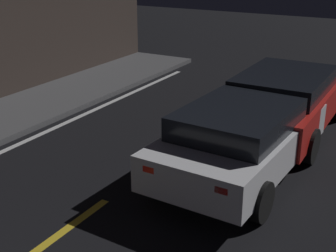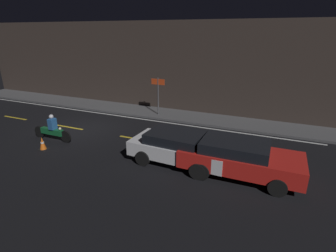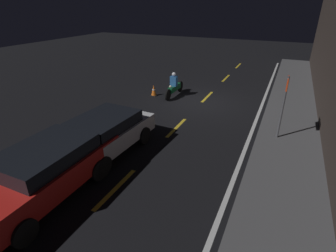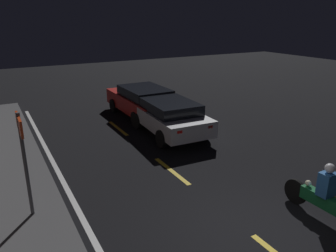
# 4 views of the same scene
# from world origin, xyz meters

# --- Properties ---
(lane_dash_d) EXTENTS (2.00, 0.14, 0.01)m
(lane_dash_d) POSITION_xyz_m (3.50, 0.00, 0.00)
(lane_dash_d) COLOR gold
(lane_dash_d) RESTS_ON ground
(lane_dash_e) EXTENTS (2.00, 0.14, 0.01)m
(lane_dash_e) POSITION_xyz_m (8.00, 0.00, 0.00)
(lane_dash_e) COLOR gold
(lane_dash_e) RESTS_ON ground
(sedan_white) EXTENTS (4.20, 2.14, 1.34)m
(sedan_white) POSITION_xyz_m (6.45, -1.55, 0.73)
(sedan_white) COLOR silver
(sedan_white) RESTS_ON ground
(taxi_red) EXTENTS (4.54, 2.03, 1.40)m
(taxi_red) POSITION_xyz_m (8.95, -1.61, 0.76)
(taxi_red) COLOR red
(taxi_red) RESTS_ON ground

